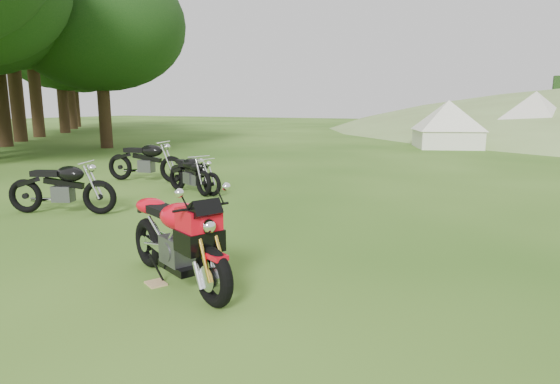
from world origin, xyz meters
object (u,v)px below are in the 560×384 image
at_px(vintage_moto_a, 194,174).
at_px(sport_motorcycle, 176,232).
at_px(vintage_moto_d, 145,160).
at_px(tent_left, 448,122).
at_px(tent_mid, 534,118).
at_px(vintage_moto_b, 61,186).
at_px(vintage_moto_c, 189,172).
at_px(plywood_board, 156,283).

bearing_deg(vintage_moto_a, sport_motorcycle, -42.66).
bearing_deg(sport_motorcycle, vintage_moto_d, 158.97).
distance_m(sport_motorcycle, tent_left, 19.29).
distance_m(sport_motorcycle, tent_mid, 24.04).
xyz_separation_m(vintage_moto_d, tent_left, (6.00, 13.82, 0.61)).
relative_size(vintage_moto_b, tent_mid, 0.66).
xyz_separation_m(sport_motorcycle, vintage_moto_b, (-4.14, 1.88, -0.09)).
distance_m(sport_motorcycle, vintage_moto_c, 5.75).
xyz_separation_m(vintage_moto_a, tent_mid, (7.59, 18.97, 0.89)).
relative_size(plywood_board, tent_mid, 0.08).
bearing_deg(tent_mid, vintage_moto_b, -90.90).
xyz_separation_m(vintage_moto_a, vintage_moto_b, (-0.98, -2.77, 0.09)).
distance_m(vintage_moto_d, tent_left, 15.08).
distance_m(vintage_moto_a, vintage_moto_b, 2.94).
height_order(plywood_board, vintage_moto_b, vintage_moto_b).
height_order(vintage_moto_b, vintage_moto_d, vintage_moto_d).
height_order(plywood_board, tent_mid, tent_mid).
xyz_separation_m(sport_motorcycle, tent_left, (0.69, 19.27, 0.56)).
bearing_deg(plywood_board, sport_motorcycle, 28.41).
height_order(vintage_moto_c, tent_mid, tent_mid).
height_order(vintage_moto_a, tent_left, tent_left).
bearing_deg(tent_mid, plywood_board, -80.48).
distance_m(sport_motorcycle, vintage_moto_d, 7.61).
distance_m(vintage_moto_b, vintage_moto_c, 2.94).
relative_size(vintage_moto_c, vintage_moto_d, 0.83).
xyz_separation_m(vintage_moto_b, tent_left, (4.83, 17.40, 0.65)).
distance_m(vintage_moto_c, tent_mid, 20.47).
xyz_separation_m(vintage_moto_a, vintage_moto_d, (-2.15, 0.81, 0.13)).
bearing_deg(vintage_moto_b, vintage_moto_c, 52.41).
bearing_deg(sport_motorcycle, vintage_moto_c, 150.00).
relative_size(vintage_moto_d, tent_mid, 0.71).
bearing_deg(plywood_board, tent_mid, 78.89).
bearing_deg(vintage_moto_b, plywood_board, -48.44).
relative_size(vintage_moto_d, tent_left, 0.80).
height_order(vintage_moto_a, tent_mid, tent_mid).
relative_size(sport_motorcycle, plywood_board, 8.55).
distance_m(vintage_moto_a, tent_mid, 20.46).
xyz_separation_m(vintage_moto_c, vintage_moto_d, (-1.99, 0.76, 0.10)).
xyz_separation_m(sport_motorcycle, plywood_board, (-0.23, -0.12, -0.61)).
relative_size(vintage_moto_a, vintage_moto_c, 0.93).
relative_size(plywood_board, vintage_moto_c, 0.13).
distance_m(vintage_moto_d, tent_mid, 20.63).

